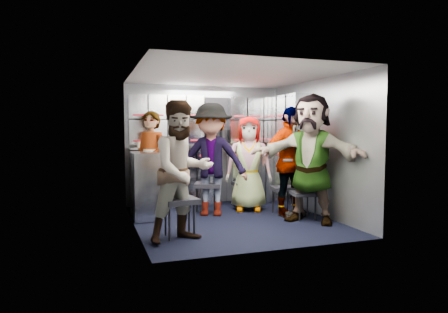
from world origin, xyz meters
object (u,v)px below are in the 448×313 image
object	(u,v)px
jump_seat_near_left	(179,203)
attendant_arc_e	(311,158)
jump_seat_mid_right	(284,190)
jump_seat_mid_left	(208,186)
attendant_arc_a	(182,171)
jump_seat_center	(245,185)
jump_seat_near_right	(304,195)
attendant_arc_c	(249,164)
attendant_standing	(151,162)
attendant_arc_d	(289,162)
attendant_arc_b	(211,159)

from	to	relation	value
jump_seat_near_left	attendant_arc_e	world-z (taller)	attendant_arc_e
jump_seat_near_left	jump_seat_mid_right	distance (m)	2.02
jump_seat_mid_left	attendant_arc_a	distance (m)	1.68
jump_seat_center	jump_seat_mid_right	size ratio (longest dim) A/B	1.04
attendant_arc_a	attendant_arc_e	distance (m)	1.99
attendant_arc_a	jump_seat_near_right	bearing A→B (deg)	-0.98
jump_seat_center	attendant_arc_c	world-z (taller)	attendant_arc_c
jump_seat_mid_left	jump_seat_center	distance (m)	0.71
jump_seat_mid_left	jump_seat_mid_right	world-z (taller)	jump_seat_mid_left
attendant_standing	attendant_arc_e	size ratio (longest dim) A/B	0.88
jump_seat_center	attendant_arc_d	xyz separation A→B (m)	(0.42, -0.79, 0.45)
attendant_arc_e	jump_seat_mid_left	bearing A→B (deg)	-173.32
jump_seat_mid_left	attendant_arc_d	world-z (taller)	attendant_arc_d
attendant_standing	attendant_arc_a	xyz separation A→B (m)	(0.12, -1.70, 0.03)
jump_seat_near_right	attendant_arc_a	bearing A→B (deg)	-164.16
jump_seat_mid_right	attendant_arc_c	size ratio (longest dim) A/B	0.28
attendant_arc_a	attendant_arc_d	bearing A→B (deg)	7.16
jump_seat_mid_right	attendant_arc_a	world-z (taller)	attendant_arc_a
attendant_standing	attendant_arc_c	bearing A→B (deg)	35.84
attendant_arc_c	attendant_arc_e	bearing A→B (deg)	-42.49
jump_seat_center	attendant_arc_e	size ratio (longest dim) A/B	0.24
jump_seat_center	attendant_standing	size ratio (longest dim) A/B	0.27
jump_seat_mid_right	attendant_standing	world-z (taller)	attendant_standing
jump_seat_near_left	attendant_arc_d	world-z (taller)	attendant_arc_d
attendant_standing	attendant_arc_a	world-z (taller)	attendant_arc_a
jump_seat_center	jump_seat_near_right	bearing A→B (deg)	-63.74
attendant_arc_c	attendant_arc_e	xyz separation A→B (m)	(0.52, -1.06, 0.15)
attendant_arc_a	attendant_arc_d	distance (m)	2.02
jump_seat_center	attendant_arc_c	distance (m)	0.42
jump_seat_near_left	jump_seat_near_right	xyz separation A→B (m)	(1.95, 0.37, -0.07)
jump_seat_mid_left	attendant_arc_d	distance (m)	1.34
jump_seat_near_right	attendant_standing	world-z (taller)	attendant_standing
jump_seat_center	attendant_arc_a	world-z (taller)	attendant_arc_a
attendant_arc_b	attendant_arc_e	distance (m)	1.51
jump_seat_mid_left	jump_seat_near_right	distance (m)	1.51
attendant_standing	attendant_arc_e	distance (m)	2.46
attendant_standing	jump_seat_center	bearing A→B (deg)	42.42
attendant_standing	attendant_arc_c	distance (m)	1.57
jump_seat_near_left	attendant_arc_b	size ratio (longest dim) A/B	0.28
jump_seat_mid_right	attendant_standing	xyz separation A→B (m)	(-1.97, 0.70, 0.43)
jump_seat_near_right	attendant_arc_e	world-z (taller)	attendant_arc_e
jump_seat_mid_right	attendant_arc_e	distance (m)	0.84
attendant_arc_b	jump_seat_near_left	bearing A→B (deg)	-102.05
jump_seat_near_left	jump_seat_mid_left	world-z (taller)	jump_seat_near_left
attendant_standing	attendant_arc_a	distance (m)	1.70
attendant_arc_a	attendant_arc_e	bearing A→B (deg)	-5.98
attendant_standing	attendant_arc_b	xyz separation A→B (m)	(0.86, -0.43, 0.06)
attendant_arc_a	attendant_arc_c	xyz separation A→B (m)	(1.43, 1.43, -0.07)
attendant_arc_c	attendant_arc_d	xyz separation A→B (m)	(0.42, -0.61, 0.07)
jump_seat_mid_left	attendant_arc_a	xyz separation A→B (m)	(-0.74, -1.45, 0.41)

